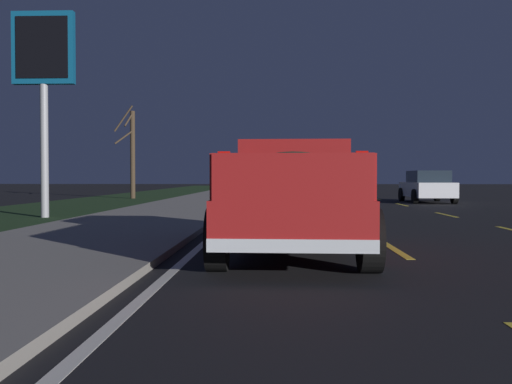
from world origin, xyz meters
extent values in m
plane|color=black|center=(27.00, 0.00, 0.00)|extent=(144.00, 144.00, 0.00)
cube|color=gray|center=(27.00, 7.45, 0.06)|extent=(108.00, 4.00, 0.12)
cube|color=#1E3819|center=(27.00, 12.45, 0.00)|extent=(108.00, 6.00, 0.01)
cube|color=yellow|center=(19.24, -1.75, 0.00)|extent=(2.40, 0.14, 0.01)
cube|color=yellow|center=(26.12, -1.75, 0.00)|extent=(2.40, 0.14, 0.01)
cube|color=yellow|center=(32.77, -1.75, 0.00)|extent=(2.40, 0.14, 0.01)
cube|color=yellow|center=(38.04, -1.75, 0.00)|extent=(2.40, 0.14, 0.01)
cube|color=yellow|center=(44.89, -1.75, 0.00)|extent=(2.40, 0.14, 0.01)
cube|color=yellow|center=(50.74, -1.75, 0.00)|extent=(2.40, 0.14, 0.01)
cube|color=yellow|center=(57.59, -1.75, 0.00)|extent=(2.40, 0.14, 0.01)
cube|color=yellow|center=(64.43, -1.75, 0.00)|extent=(2.40, 0.14, 0.01)
cube|color=yellow|center=(70.20, -1.75, 0.00)|extent=(2.40, 0.14, 0.01)
cube|color=yellow|center=(76.67, -1.75, 0.00)|extent=(2.40, 0.14, 0.01)
cube|color=yellow|center=(9.89, 1.75, 0.00)|extent=(2.40, 0.14, 0.01)
cube|color=yellow|center=(15.83, 1.75, 0.00)|extent=(2.40, 0.14, 0.01)
cube|color=yellow|center=(21.65, 1.75, 0.00)|extent=(2.40, 0.14, 0.01)
cube|color=yellow|center=(27.20, 1.75, 0.00)|extent=(2.40, 0.14, 0.01)
cube|color=yellow|center=(33.77, 1.75, 0.00)|extent=(2.40, 0.14, 0.01)
cube|color=yellow|center=(38.97, 1.75, 0.00)|extent=(2.40, 0.14, 0.01)
cube|color=yellow|center=(45.50, 1.75, 0.00)|extent=(2.40, 0.14, 0.01)
cube|color=yellow|center=(50.50, 1.75, 0.00)|extent=(2.40, 0.14, 0.01)
cube|color=yellow|center=(56.66, 1.75, 0.00)|extent=(2.40, 0.14, 0.01)
cube|color=yellow|center=(63.30, 1.75, 0.00)|extent=(2.40, 0.14, 0.01)
cube|color=yellow|center=(69.78, 1.75, 0.00)|extent=(2.40, 0.14, 0.01)
cube|color=yellow|center=(74.85, 1.75, 0.00)|extent=(2.40, 0.14, 0.01)
cube|color=silver|center=(27.00, 5.15, 0.00)|extent=(108.00, 0.14, 0.01)
cube|color=maroon|center=(9.27, 3.50, 0.67)|extent=(5.46, 2.18, 0.60)
cube|color=maroon|center=(10.46, 3.46, 1.42)|extent=(2.22, 1.91, 0.90)
cube|color=#1E2833|center=(9.41, 3.50, 1.47)|extent=(0.09, 1.44, 0.50)
cube|color=maroon|center=(8.22, 4.48, 1.25)|extent=(3.02, 0.18, 0.56)
cube|color=maroon|center=(8.16, 2.60, 1.25)|extent=(3.02, 0.18, 0.56)
cube|color=maroon|center=(6.61, 3.59, 1.25)|extent=(0.14, 1.88, 0.56)
cube|color=silver|center=(6.61, 3.59, 0.45)|extent=(0.19, 2.00, 0.16)
cube|color=red|center=(6.65, 4.39, 1.45)|extent=(0.06, 0.14, 0.20)
cube|color=red|center=(6.59, 2.79, 1.45)|extent=(0.06, 0.14, 0.20)
ellipsoid|color=#193823|center=(8.19, 3.54, 1.29)|extent=(2.64, 1.61, 0.64)
sphere|color=silver|center=(8.70, 3.88, 1.15)|extent=(0.40, 0.40, 0.40)
sphere|color=beige|center=(7.58, 3.26, 1.13)|extent=(0.34, 0.34, 0.34)
cylinder|color=black|center=(11.08, 4.44, 0.42)|extent=(0.84, 0.28, 0.84)
cylinder|color=black|center=(11.02, 2.44, 0.42)|extent=(0.84, 0.28, 0.84)
cylinder|color=black|center=(7.52, 4.56, 0.42)|extent=(0.84, 0.28, 0.84)
cylinder|color=black|center=(7.45, 2.56, 0.42)|extent=(0.84, 0.28, 0.84)
cube|color=silver|center=(28.62, -3.47, 0.63)|extent=(4.41, 1.81, 0.70)
cube|color=#1E2833|center=(28.37, -3.47, 1.26)|extent=(2.47, 1.59, 0.56)
cylinder|color=black|center=(30.12, -2.57, 0.34)|extent=(0.68, 0.22, 0.68)
cylinder|color=black|center=(30.11, -4.37, 0.34)|extent=(0.68, 0.22, 0.68)
cylinder|color=black|center=(27.13, -2.56, 0.34)|extent=(0.68, 0.22, 0.68)
cylinder|color=black|center=(27.12, -4.36, 0.34)|extent=(0.68, 0.22, 0.68)
cube|color=red|center=(26.47, -3.46, 0.68)|extent=(0.09, 1.51, 0.10)
cube|color=#9E845B|center=(34.72, 3.47, 0.63)|extent=(4.41, 1.83, 0.70)
cube|color=#1E2833|center=(34.47, 3.47, 1.26)|extent=(2.47, 1.60, 0.56)
cylinder|color=black|center=(36.21, 4.38, 0.34)|extent=(0.68, 0.22, 0.68)
cylinder|color=black|center=(36.22, 2.58, 0.34)|extent=(0.68, 0.22, 0.68)
cylinder|color=black|center=(33.22, 4.36, 0.34)|extent=(0.68, 0.22, 0.68)
cylinder|color=black|center=(33.23, 2.56, 0.34)|extent=(0.68, 0.22, 0.68)
cube|color=red|center=(32.57, 3.46, 0.68)|extent=(0.09, 1.51, 0.10)
cylinder|color=#99999E|center=(17.50, 10.91, 3.14)|extent=(0.24, 0.24, 6.27)
cube|color=navy|center=(17.50, 10.91, 5.17)|extent=(0.24, 1.90, 2.20)
cube|color=black|center=(17.37, 10.91, 5.17)|extent=(0.04, 1.60, 1.87)
cylinder|color=#423323|center=(33.19, 12.11, 2.51)|extent=(0.28, 0.28, 5.01)
cylinder|color=#423323|center=(32.87, 12.53, 3.50)|extent=(0.64, 0.96, 0.88)
cylinder|color=#423323|center=(33.14, 12.62, 4.59)|extent=(0.19, 1.10, 1.53)
cylinder|color=#423323|center=(32.82, 12.23, 4.48)|extent=(0.81, 0.36, 0.87)
camera|label=1|loc=(-0.21, 3.75, 1.25)|focal=41.21mm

